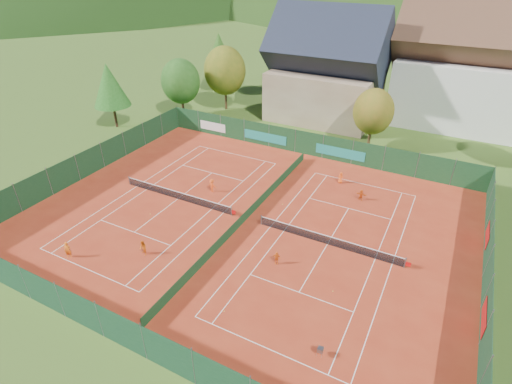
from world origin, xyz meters
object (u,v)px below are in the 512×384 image
Objects in this scene: hotel_block_a at (474,74)px; player_right_far_b at (361,195)px; player_right_near at (276,258)px; player_right_far_a at (341,178)px; player_left_near at (68,250)px; player_left_far at (212,185)px; ball_hopper at (320,350)px; player_left_mid at (143,248)px; chalet at (327,73)px.

player_right_far_b is at bearing -105.05° from hotel_block_a.
player_right_far_a is at bearing 66.70° from player_right_near.
player_left_near is 15.15m from player_left_far.
hotel_block_a reaches higher than player_left_near.
player_left_near is (-21.57, -0.64, 0.18)m from ball_hopper.
ball_hopper is at bearing 111.53° from player_right_far_a.
hotel_block_a is at bearing -126.82° from player_left_far.
player_right_far_b is (-7.40, -27.51, -6.79)m from hotel_block_a.
player_right_far_b is (13.73, 16.85, -0.09)m from player_left_mid.
player_right_near is (-6.07, 6.55, 0.04)m from ball_hopper.
player_right_far_a is 3.81m from player_right_far_b.
player_right_far_a reaches higher than player_right_near.
player_left_mid is 0.95× the size of player_left_far.
player_left_near is at bearing 61.76° from player_right_far_a.
player_right_far_b is at bearing -162.30° from player_left_far.
player_left_far is (-2.68, -27.07, -5.90)m from chalet.
player_right_far_a is (10.83, 19.32, -0.04)m from player_left_mid.
player_right_near is at bearing -7.56° from player_left_near.
player_left_far reaches higher than player_right_near.
chalet is at bearing 47.48° from player_left_near.
player_right_far_a is at bearing -112.36° from hotel_block_a.
hotel_block_a is at bearing -102.12° from player_right_far_b.
player_left_near reaches higher than player_right_near.
chalet reaches higher than ball_hopper.
player_left_far is (-16.89, 13.76, 0.17)m from ball_hopper.
player_left_near reaches higher than ball_hopper.
ball_hopper is 16.52m from player_left_mid.
hotel_block_a is 14.93× the size of player_left_far.
ball_hopper is (14.21, -40.83, -6.07)m from chalet.
player_right_far_b is (14.28, 5.56, -0.13)m from player_left_far.
player_left_near reaches higher than player_right_far_a.
player_left_near is at bearing -176.29° from player_right_near.
player_left_far is at bearing -123.25° from hotel_block_a.
player_left_near is 1.02× the size of player_left_far.
hotel_block_a is 18.17× the size of player_right_far_b.
ball_hopper is 0.54× the size of player_left_near.
hotel_block_a is 15.80× the size of player_left_mid.
hotel_block_a is 16.71× the size of player_right_far_a.
player_left_far is (-21.68, -33.07, -6.66)m from hotel_block_a.
chalet is 25.17m from player_right_far_b.
chalet is at bearing -99.22° from player_left_far.
hotel_block_a is 54.71m from player_left_near.
chalet is at bearing 109.19° from ball_hopper.
player_left_far reaches higher than ball_hopper.
player_left_far is (-0.55, 11.29, 0.04)m from player_left_mid.
player_right_far_b is at bearing 53.65° from player_right_near.
player_left_mid is at bearing 53.76° from player_right_far_b.
player_left_mid is (-21.12, -44.35, -6.70)m from hotel_block_a.
player_left_far is at bearing 39.53° from player_left_near.
chalet is 11.20× the size of player_left_far.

